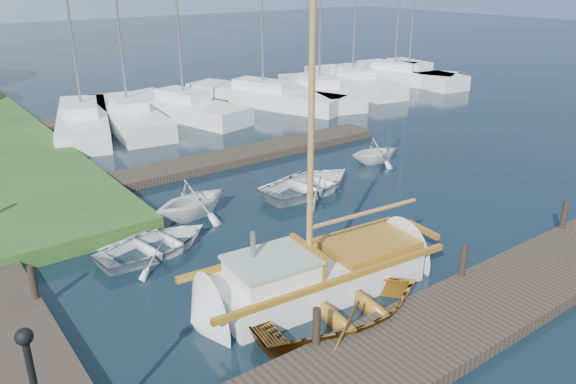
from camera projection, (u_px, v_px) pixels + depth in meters
ground at (288, 230)px, 16.49m from camera, size 160.00×160.00×0.00m
near_dock at (455, 321)px, 11.95m from camera, size 18.00×2.20×0.30m
far_dock at (232, 157)px, 22.41m from camera, size 14.00×1.60×0.30m
pontoon at (264, 94)px, 33.93m from camera, size 30.00×1.60×0.30m
mooring_post_1 at (316, 326)px, 10.84m from camera, size 0.16×0.16×0.80m
mooring_post_2 at (463, 260)px, 13.32m from camera, size 0.16×0.16×0.80m
mooring_post_3 at (564, 215)px, 15.80m from camera, size 0.16×0.16×0.80m
mooring_post_4 at (33, 282)px, 12.38m from camera, size 0.16×0.16×0.80m
lamp_post at (34, 382)px, 7.65m from camera, size 0.24×0.24×2.44m
sailboat at (322, 275)px, 13.35m from camera, size 7.29×2.55×9.83m
dinghy at (342, 303)px, 12.07m from camera, size 4.59×3.55×0.88m
tender_a at (155, 242)px, 15.04m from camera, size 3.50×2.71×0.67m
tender_b at (192, 197)px, 17.12m from camera, size 2.87×2.58×1.34m
tender_c at (310, 181)px, 19.20m from camera, size 4.03×3.10×0.77m
tender_d at (376, 149)px, 22.05m from camera, size 2.45×2.22×1.12m
marina_boat_0 at (83, 120)px, 26.39m from camera, size 4.63×8.70×9.76m
marina_boat_1 at (128, 114)px, 27.35m from camera, size 3.11×8.30×10.70m
marina_boat_2 at (184, 106)px, 28.99m from camera, size 4.11×8.18×11.48m
marina_boat_3 at (263, 95)px, 31.60m from camera, size 5.59×9.70×13.17m
marina_boat_4 at (319, 90)px, 32.96m from camera, size 4.31×8.39×10.22m
marina_boat_5 at (352, 80)px, 35.88m from camera, size 3.73×9.16×10.51m
marina_boat_6 at (394, 75)px, 37.91m from camera, size 5.40×8.23×9.03m
marina_boat_7 at (408, 73)px, 38.46m from camera, size 3.02×9.19×10.86m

